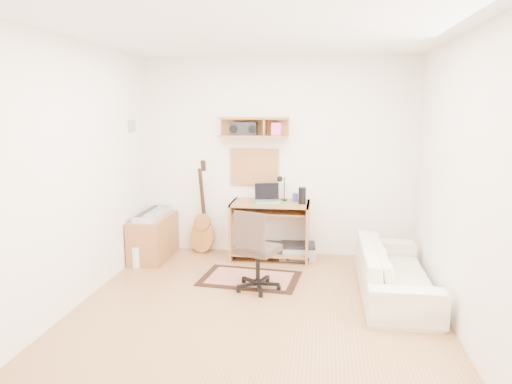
# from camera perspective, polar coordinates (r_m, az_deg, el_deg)

# --- Properties ---
(floor) EXTENTS (3.60, 4.00, 0.01)m
(floor) POSITION_cam_1_polar(r_m,az_deg,el_deg) (4.81, 0.03, -14.14)
(floor) COLOR #A87446
(floor) RESTS_ON ground
(ceiling) EXTENTS (3.60, 4.00, 0.01)m
(ceiling) POSITION_cam_1_polar(r_m,az_deg,el_deg) (4.43, 0.04, 18.32)
(ceiling) COLOR white
(ceiling) RESTS_ON ground
(back_wall) EXTENTS (3.60, 0.01, 2.60)m
(back_wall) POSITION_cam_1_polar(r_m,az_deg,el_deg) (6.42, 2.52, 4.10)
(back_wall) COLOR white
(back_wall) RESTS_ON ground
(left_wall) EXTENTS (0.01, 4.00, 2.60)m
(left_wall) POSITION_cam_1_polar(r_m,az_deg,el_deg) (5.02, -20.86, 1.74)
(left_wall) COLOR white
(left_wall) RESTS_ON ground
(right_wall) EXTENTS (0.01, 4.00, 2.60)m
(right_wall) POSITION_cam_1_polar(r_m,az_deg,el_deg) (4.56, 23.13, 0.81)
(right_wall) COLOR white
(right_wall) RESTS_ON ground
(wall_shelf) EXTENTS (0.90, 0.25, 0.26)m
(wall_shelf) POSITION_cam_1_polar(r_m,az_deg,el_deg) (6.29, -0.31, 7.64)
(wall_shelf) COLOR #A5663A
(wall_shelf) RESTS_ON back_wall
(cork_board) EXTENTS (0.64, 0.03, 0.49)m
(cork_board) POSITION_cam_1_polar(r_m,az_deg,el_deg) (6.44, -0.17, 2.97)
(cork_board) COLOR tan
(cork_board) RESTS_ON back_wall
(wall_photo) EXTENTS (0.02, 0.20, 0.15)m
(wall_photo) POSITION_cam_1_polar(r_m,az_deg,el_deg) (6.32, -14.41, 7.52)
(wall_photo) COLOR #4C8CBF
(wall_photo) RESTS_ON left_wall
(desk) EXTENTS (1.00, 0.55, 0.75)m
(desk) POSITION_cam_1_polar(r_m,az_deg,el_deg) (6.31, 1.67, -4.54)
(desk) COLOR #A5663A
(desk) RESTS_ON floor
(laptop) EXTENTS (0.37, 0.37, 0.24)m
(laptop) POSITION_cam_1_polar(r_m,az_deg,el_deg) (6.19, 1.37, -0.15)
(laptop) COLOR silver
(laptop) RESTS_ON desk
(speaker) EXTENTS (0.10, 0.10, 0.21)m
(speaker) POSITION_cam_1_polar(r_m,az_deg,el_deg) (6.13, 5.47, -0.42)
(speaker) COLOR black
(speaker) RESTS_ON desk
(desk_lamp) EXTENTS (0.11, 0.11, 0.32)m
(desk_lamp) POSITION_cam_1_polar(r_m,az_deg,el_deg) (6.32, 3.34, 0.45)
(desk_lamp) COLOR black
(desk_lamp) RESTS_ON desk
(pencil_cup) EXTENTS (0.07, 0.07, 0.11)m
(pencil_cup) POSITION_cam_1_polar(r_m,az_deg,el_deg) (6.29, 4.65, -0.62)
(pencil_cup) COLOR navy
(pencil_cup) RESTS_ON desk
(boombox) EXTENTS (0.33, 0.15, 0.17)m
(boombox) POSITION_cam_1_polar(r_m,az_deg,el_deg) (6.31, -1.43, 7.46)
(boombox) COLOR black
(boombox) RESTS_ON wall_shelf
(rug) EXTENTS (1.18, 0.85, 0.01)m
(rug) POSITION_cam_1_polar(r_m,az_deg,el_deg) (5.68, -0.72, -10.11)
(rug) COLOR #D2AE8D
(rug) RESTS_ON floor
(task_chair) EXTENTS (0.59, 0.59, 0.90)m
(task_chair) POSITION_cam_1_polar(r_m,az_deg,el_deg) (5.24, 0.22, -6.76)
(task_chair) COLOR #3D2C24
(task_chair) RESTS_ON floor
(cabinet) EXTENTS (0.40, 0.90, 0.55)m
(cabinet) POSITION_cam_1_polar(r_m,az_deg,el_deg) (6.51, -11.98, -5.21)
(cabinet) COLOR #A5663A
(cabinet) RESTS_ON floor
(music_keyboard) EXTENTS (0.25, 0.81, 0.07)m
(music_keyboard) POSITION_cam_1_polar(r_m,az_deg,el_deg) (6.44, -12.08, -2.54)
(music_keyboard) COLOR #B2B5BA
(music_keyboard) RESTS_ON cabinet
(guitar) EXTENTS (0.37, 0.27, 1.26)m
(guitar) POSITION_cam_1_polar(r_m,az_deg,el_deg) (6.55, -6.41, -1.77)
(guitar) COLOR #B67438
(guitar) RESTS_ON floor
(waste_basket) EXTENTS (0.28, 0.28, 0.26)m
(waste_basket) POSITION_cam_1_polar(r_m,az_deg,el_deg) (6.26, -13.63, -7.27)
(waste_basket) COLOR white
(waste_basket) RESTS_ON floor
(printer) EXTENTS (0.49, 0.39, 0.18)m
(printer) POSITION_cam_1_polar(r_m,az_deg,el_deg) (6.43, 4.93, -6.98)
(printer) COLOR #A5A8AA
(printer) RESTS_ON floor
(sofa) EXTENTS (0.52, 1.79, 0.70)m
(sofa) POSITION_cam_1_polar(r_m,az_deg,el_deg) (5.34, 16.08, -7.98)
(sofa) COLOR beige
(sofa) RESTS_ON floor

